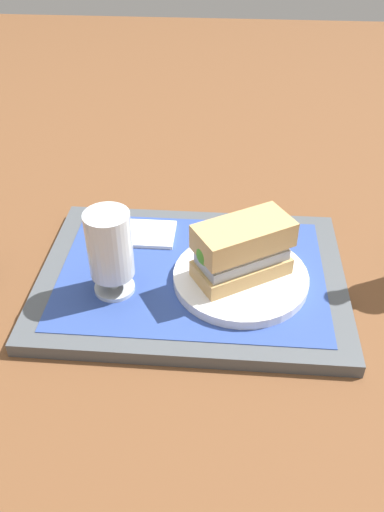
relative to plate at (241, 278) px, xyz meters
The scene contains 7 objects.
ground_plane 0.08m from the plate, 13.21° to the right, with size 3.00×3.00×0.00m, color brown.
tray 0.07m from the plate, 13.21° to the right, with size 0.44×0.32×0.02m, color #4C5156.
placemat 0.07m from the plate, 13.21° to the right, with size 0.38×0.27×0.00m, color #2D4793.
plate is the anchor object (origin of this frame).
sandwich 0.05m from the plate, 31.58° to the left, with size 0.14×0.12×0.08m.
beer_glass 0.19m from the plate, ahead, with size 0.06×0.06×0.12m.
napkin_folded 0.18m from the plate, 34.10° to the right, with size 0.09×0.07×0.01m, color white.
Camera 1 is at (-0.05, 0.58, 0.51)m, focal length 36.95 mm.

